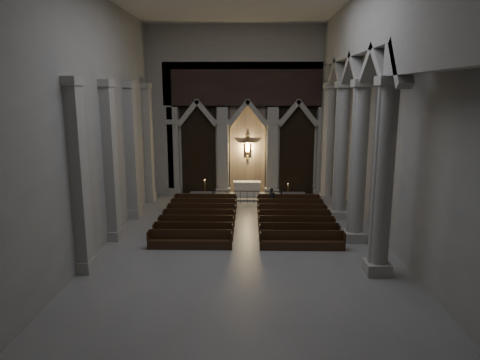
% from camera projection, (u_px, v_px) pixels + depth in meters
% --- Properties ---
extents(room, '(24.00, 24.10, 12.00)m').
position_uv_depth(room, '(246.00, 88.00, 18.91)').
color(room, gray).
rests_on(room, ground).
extents(sanctuary_wall, '(14.00, 0.77, 12.00)m').
position_uv_depth(sanctuary_wall, '(248.00, 104.00, 30.40)').
color(sanctuary_wall, '#A29F97').
rests_on(sanctuary_wall, ground).
extents(right_arcade, '(1.00, 24.00, 12.00)m').
position_uv_depth(right_arcade, '(364.00, 83.00, 20.03)').
color(right_arcade, '#A29F97').
rests_on(right_arcade, ground).
extents(left_pilasters, '(0.60, 13.00, 8.03)m').
position_uv_depth(left_pilasters, '(123.00, 158.00, 23.23)').
color(left_pilasters, '#A29F97').
rests_on(left_pilasters, ground).
extents(sanctuary_step, '(8.50, 2.60, 0.15)m').
position_uv_depth(sanctuary_step, '(247.00, 196.00, 30.80)').
color(sanctuary_step, '#A29F97').
rests_on(sanctuary_step, ground).
extents(altar, '(1.97, 0.79, 1.00)m').
position_uv_depth(altar, '(247.00, 188.00, 30.72)').
color(altar, beige).
rests_on(altar, sanctuary_step).
extents(altar_rail, '(4.70, 0.09, 0.92)m').
position_uv_depth(altar_rail, '(247.00, 195.00, 28.92)').
color(altar_rail, black).
rests_on(altar_rail, ground).
extents(candle_stand_left, '(0.26, 0.26, 1.54)m').
position_uv_depth(candle_stand_left, '(205.00, 195.00, 29.65)').
color(candle_stand_left, '#B89538').
rests_on(candle_stand_left, ground).
extents(candle_stand_right, '(0.20, 0.20, 1.21)m').
position_uv_depth(candle_stand_right, '(288.00, 196.00, 29.90)').
color(candle_stand_right, '#B89538').
rests_on(candle_stand_right, ground).
extents(pews, '(9.48, 7.91, 0.91)m').
position_uv_depth(pews, '(246.00, 220.00, 24.23)').
color(pews, black).
rests_on(pews, ground).
extents(worshipper, '(0.57, 0.45, 1.37)m').
position_uv_depth(worshipper, '(272.00, 198.00, 27.66)').
color(worshipper, black).
rests_on(worshipper, ground).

